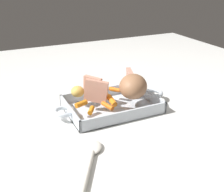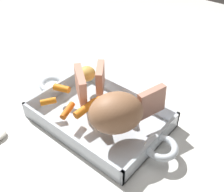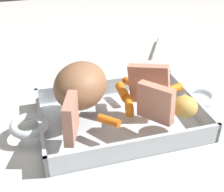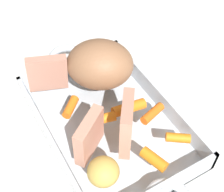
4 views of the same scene
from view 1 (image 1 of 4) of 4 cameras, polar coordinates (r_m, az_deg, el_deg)
The scene contains 14 objects.
ground_plane at distance 1.07m, azimuth -0.05°, elevation -2.66°, with size 2.10×2.10×0.00m, color silver.
roasting_dish at distance 1.07m, azimuth -0.05°, elevation -1.99°, with size 0.44×0.23×0.04m.
pork_roast at distance 1.05m, azimuth 4.25°, elevation 1.92°, with size 0.12×0.10×0.09m, color #966746.
roast_slice_outer at distance 1.07m, azimuth -3.88°, elevation 2.00°, with size 0.02×0.07×0.07m, color tan.
roast_slice_thin at distance 1.14m, azimuth 3.55°, elevation 3.38°, with size 0.02×0.07×0.07m, color tan.
roast_slice_thick at distance 1.01m, azimuth -3.10°, elevation 0.87°, with size 0.02×0.08×0.08m, color tan.
baby_carrot_short at distance 1.02m, azimuth -0.07°, elevation -0.88°, with size 0.02×0.02×0.06m, color orange.
baby_carrot_long at distance 0.95m, azimuth -4.20°, elevation -2.87°, with size 0.02×0.02×0.04m, color orange.
baby_carrot_northwest at distance 1.00m, azimuth -6.18°, elevation -1.57°, with size 0.02×0.02×0.05m, color orange.
baby_carrot_center_left at distance 1.11m, azimuth 0.54°, elevation 1.30°, with size 0.02×0.02×0.04m, color orange.
baby_carrot_northeast at distance 1.06m, azimuth -1.15°, elevation 0.22°, with size 0.02×0.02×0.05m, color orange.
baby_carrot_southwest at distance 0.98m, azimuth -0.92°, elevation -1.98°, with size 0.02×0.02×0.05m, color orange.
potato_golden_large at distance 1.07m, azimuth -6.90°, elevation 0.89°, with size 0.05×0.05×0.04m, color gold.
serving_spoon at distance 0.80m, azimuth -4.27°, elevation -12.24°, with size 0.15×0.22×0.02m.
Camera 1 is at (0.41, 0.87, 0.48)m, focal length 45.70 mm.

